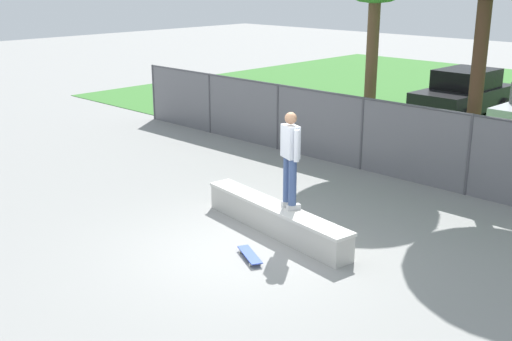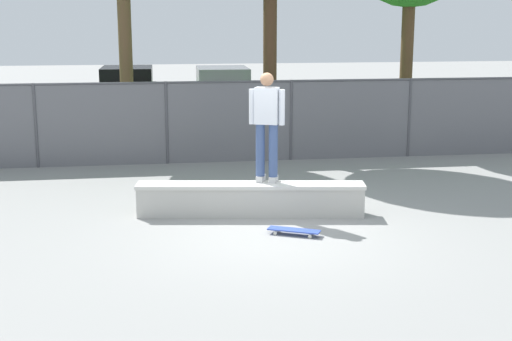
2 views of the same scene
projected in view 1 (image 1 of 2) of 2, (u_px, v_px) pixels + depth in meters
name	position (u px, v px, depth m)	size (l,w,h in m)	color
ground_plane	(244.00, 251.00, 11.32)	(80.00, 80.00, 0.00)	gray
concrete_ledge	(275.00, 219.00, 12.06)	(3.81, 1.04, 0.55)	#B7B5AD
skateboarder	(290.00, 156.00, 11.54)	(0.56, 0.38, 1.82)	beige
skateboard	(250.00, 255.00, 10.97)	(0.80, 0.54, 0.09)	#334CB2
chainlink_fence	(412.00, 140.00, 14.85)	(19.90, 0.07, 1.85)	#4C4C51
car_black	(464.00, 94.00, 21.70)	(2.10, 4.24, 1.66)	black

